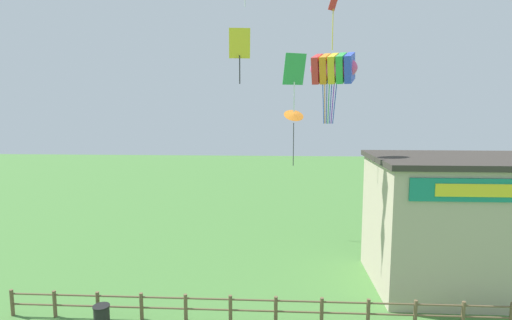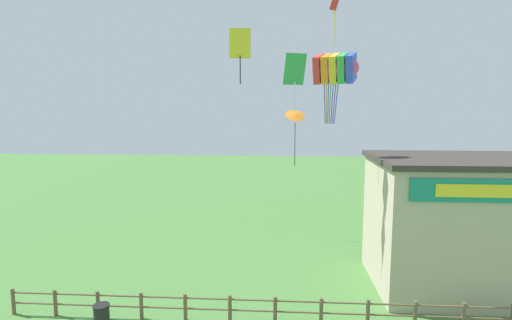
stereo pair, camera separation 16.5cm
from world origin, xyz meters
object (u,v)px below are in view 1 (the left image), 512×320
at_px(seaside_building, 460,222).
at_px(kite_yellow_diamond, 240,46).
at_px(trash_bin, 102,318).
at_px(kite_rainbow_parafoil, 333,68).
at_px(kite_green_diamond, 294,72).
at_px(kite_red_diamond, 333,13).
at_px(kite_orange_delta, 294,116).

relative_size(seaside_building, kite_yellow_diamond, 3.21).
relative_size(trash_bin, kite_rainbow_parafoil, 0.23).
bearing_deg(kite_green_diamond, seaside_building, 2.76).
distance_m(kite_rainbow_parafoil, kite_yellow_diamond, 8.00).
relative_size(seaside_building, trash_bin, 8.05).
xyz_separation_m(kite_rainbow_parafoil, kite_yellow_diamond, (-5.02, -6.21, 0.39)).
xyz_separation_m(kite_green_diamond, kite_red_diamond, (2.29, 5.43, 3.68)).
xyz_separation_m(kite_green_diamond, kite_yellow_diamond, (-2.44, 0.73, 1.22)).
height_order(trash_bin, kite_rainbow_parafoil, kite_rainbow_parafoil).
bearing_deg(kite_yellow_diamond, seaside_building, -2.09).
distance_m(seaside_building, kite_red_diamond, 12.62).
bearing_deg(kite_orange_delta, kite_rainbow_parafoil, -9.53).
bearing_deg(trash_bin, kite_yellow_diamond, 47.47).
bearing_deg(kite_rainbow_parafoil, kite_yellow_diamond, -128.96).
bearing_deg(trash_bin, seaside_building, 17.70).
distance_m(trash_bin, kite_orange_delta, 15.45).
bearing_deg(kite_red_diamond, seaside_building, -44.05).
relative_size(kite_green_diamond, kite_orange_delta, 0.70).
bearing_deg(kite_orange_delta, trash_bin, -122.18).
height_order(kite_rainbow_parafoil, kite_orange_delta, kite_rainbow_parafoil).
relative_size(seaside_building, kite_red_diamond, 2.69).
height_order(kite_yellow_diamond, kite_orange_delta, kite_yellow_diamond).
height_order(kite_red_diamond, kite_orange_delta, kite_red_diamond).
distance_m(seaside_building, kite_orange_delta, 11.07).
distance_m(seaside_building, kite_rainbow_parafoil, 11.10).
relative_size(trash_bin, kite_green_diamond, 0.39).
relative_size(kite_rainbow_parafoil, kite_yellow_diamond, 1.75).
relative_size(trash_bin, kite_orange_delta, 0.27).
bearing_deg(kite_orange_delta, kite_red_diamond, -43.22).
relative_size(kite_yellow_diamond, kite_red_diamond, 0.84).
height_order(seaside_building, kite_yellow_diamond, kite_yellow_diamond).
relative_size(seaside_building, kite_rainbow_parafoil, 1.84).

